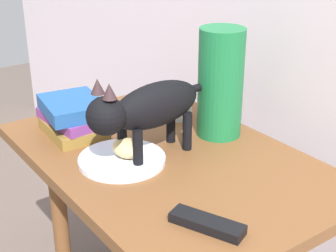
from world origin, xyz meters
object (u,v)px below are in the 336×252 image
Objects in this scene: green_vase at (220,83)px; candle_jar at (180,106)px; book_stack at (74,116)px; tv_remote at (207,223)px; plate at (122,160)px; side_table at (168,185)px; cat at (147,108)px; bread_roll at (127,148)px.

green_vase reaches higher than candle_jar.
tv_remote is (0.56, 0.01, -0.04)m from book_stack.
plate is 0.23m from book_stack.
plate is (-0.03, -0.11, 0.09)m from side_table.
plate is at bearing 3.88° from book_stack.
book_stack is at bearing 157.64° from tv_remote.
book_stack is 1.39× the size of tv_remote.
green_vase reaches higher than book_stack.
candle_jar is (-0.18, 0.17, 0.12)m from side_table.
side_table is 0.22m from cat.
book_stack is (-0.23, -0.03, 0.01)m from bread_roll.
side_table is 4.17× the size of book_stack.
cat is at bearing -111.85° from side_table.
plate is 1.42× the size of tv_remote.
candle_jar is (-0.16, 0.22, -0.09)m from cat.
candle_jar is at bearing 118.55° from bread_roll.
green_vase is at bearing 89.36° from bread_roll.
cat is 5.62× the size of candle_jar.
tv_remote is at bearing 0.96° from book_stack.
bread_roll is 0.38× the size of book_stack.
book_stack reaches higher than candle_jar.
plate reaches higher than side_table.
bread_roll is (0.01, 0.01, 0.03)m from plate.
book_stack is 2.46× the size of candle_jar.
side_table is 2.98× the size of green_vase.
side_table is 0.33m from tv_remote.
cat is 2.29× the size of book_stack.
tv_remote is (0.32, -0.02, -0.03)m from bread_roll.
tv_remote is (0.30, -0.12, 0.10)m from side_table.
book_stack reaches higher than bread_roll.
tv_remote is at bearing -31.40° from candle_jar.
candle_jar is at bearing 125.28° from tv_remote.
cat is 3.18× the size of tv_remote.
book_stack is 0.71× the size of green_vase.
side_table is 1.82× the size of cat.
plate is 0.45× the size of cat.
tv_remote is at bearing -2.97° from bread_roll.
plate is at bearing -103.50° from cat.
cat is 0.27m from book_stack.
plate is 0.33m from green_vase.
tv_remote is (0.47, -0.29, -0.03)m from candle_jar.
plate is at bearing -91.88° from green_vase.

